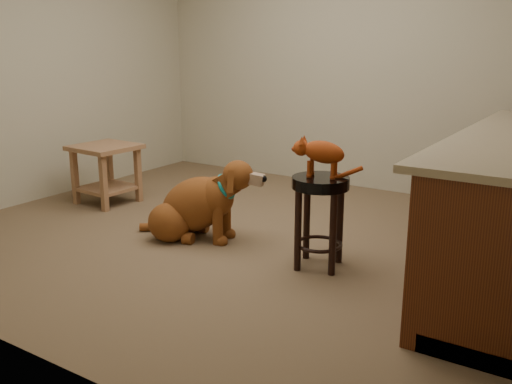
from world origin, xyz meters
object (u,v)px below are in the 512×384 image
Objects in this scene: side_table at (106,165)px; tabby_kitten at (320,153)px; golden_retriever at (196,206)px; padded_stool at (320,204)px; wood_stool at (484,171)px.

side_table is 2.45m from tabby_kitten.
golden_retriever is 2.38× the size of tabby_kitten.
padded_stool is 0.34m from tabby_kitten.
tabby_kitten reaches higher than wood_stool.
padded_stool is 1.42× the size of tabby_kitten.
golden_retriever is at bearing 179.83° from padded_stool.
tabby_kitten is (-0.66, -1.91, 0.41)m from wood_stool.
tabby_kitten is (2.40, -0.33, 0.42)m from side_table.
tabby_kitten is at bearing -171.98° from padded_stool.
padded_stool is at bearing -7.74° from side_table.
padded_stool is at bearing -15.37° from golden_retriever.
padded_stool is 1.08m from golden_retriever.
wood_stool is 2.06m from tabby_kitten.
golden_retriever is (-1.72, -1.91, -0.13)m from wood_stool.
wood_stool reaches higher than golden_retriever.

